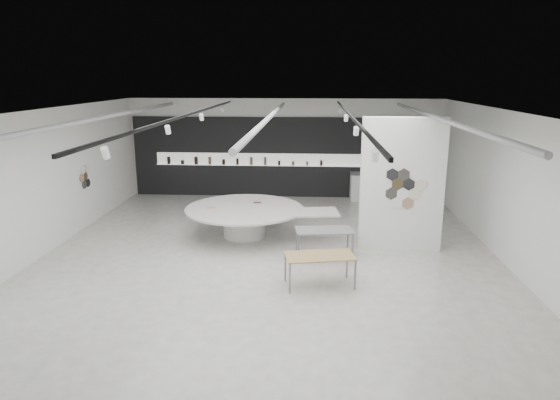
# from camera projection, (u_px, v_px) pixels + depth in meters

# --- Properties ---
(room) EXTENTS (12.02, 14.02, 3.82)m
(room) POSITION_uv_depth(u_px,v_px,m) (265.00, 181.00, 12.53)
(room) COLOR beige
(room) RESTS_ON ground
(back_wall_display) EXTENTS (11.80, 0.27, 3.10)m
(back_wall_display) POSITION_uv_depth(u_px,v_px,m) (282.00, 158.00, 19.37)
(back_wall_display) COLOR black
(back_wall_display) RESTS_ON ground
(partition_column) EXTENTS (2.20, 0.38, 3.60)m
(partition_column) POSITION_uv_depth(u_px,v_px,m) (402.00, 185.00, 13.33)
(partition_column) COLOR white
(partition_column) RESTS_ON ground
(display_island) EXTENTS (4.69, 3.81, 0.89)m
(display_island) POSITION_uv_depth(u_px,v_px,m) (247.00, 218.00, 14.69)
(display_island) COLOR white
(display_island) RESTS_ON ground
(sample_table_wood) EXTENTS (1.66, 1.06, 0.72)m
(sample_table_wood) POSITION_uv_depth(u_px,v_px,m) (320.00, 258.00, 11.20)
(sample_table_wood) COLOR #A48555
(sample_table_wood) RESTS_ON ground
(sample_table_stone) EXTENTS (1.55, 0.91, 0.76)m
(sample_table_stone) POSITION_uv_depth(u_px,v_px,m) (324.00, 232.00, 12.96)
(sample_table_stone) COLOR gray
(sample_table_stone) RESTS_ON ground
(kitchen_counter) EXTENTS (1.84, 0.74, 1.44)m
(kitchen_counter) POSITION_uv_depth(u_px,v_px,m) (374.00, 187.00, 19.02)
(kitchen_counter) COLOR white
(kitchen_counter) RESTS_ON ground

